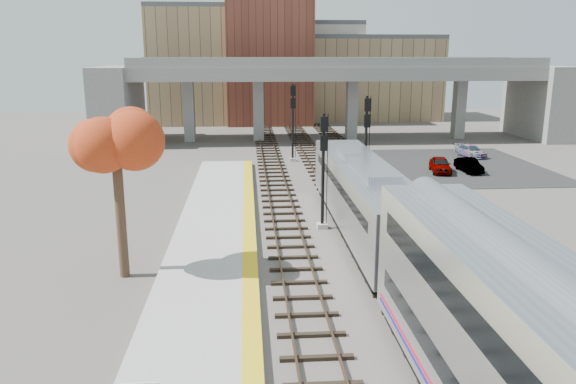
{
  "coord_description": "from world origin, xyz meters",
  "views": [
    {
      "loc": [
        -5.4,
        -20.81,
        9.93
      ],
      "look_at": [
        -3.18,
        9.15,
        2.5
      ],
      "focal_mm": 35.0,
      "sensor_mm": 36.0,
      "label": 1
    }
  ],
  "objects_px": {
    "locomotive": "(363,195)",
    "tree": "(115,133)",
    "signal_mast_near": "(323,174)",
    "car_c": "(471,151)",
    "signal_mast_mid": "(366,147)",
    "car_a": "(440,165)",
    "car_b": "(469,165)",
    "signal_mast_far": "(293,123)"
  },
  "relations": [
    {
      "from": "locomotive",
      "to": "tree",
      "type": "bearing_deg",
      "value": -156.65
    },
    {
      "from": "signal_mast_near",
      "to": "car_c",
      "type": "bearing_deg",
      "value": 51.34
    },
    {
      "from": "signal_mast_near",
      "to": "locomotive",
      "type": "bearing_deg",
      "value": -30.48
    },
    {
      "from": "signal_mast_mid",
      "to": "car_a",
      "type": "xyz_separation_m",
      "value": [
        8.05,
        7.16,
        -2.82
      ]
    },
    {
      "from": "signal_mast_mid",
      "to": "tree",
      "type": "relative_size",
      "value": 0.8
    },
    {
      "from": "signal_mast_near",
      "to": "tree",
      "type": "relative_size",
      "value": 0.75
    },
    {
      "from": "tree",
      "to": "car_b",
      "type": "distance_m",
      "value": 33.14
    },
    {
      "from": "signal_mast_mid",
      "to": "car_b",
      "type": "relative_size",
      "value": 1.96
    },
    {
      "from": "locomotive",
      "to": "car_c",
      "type": "distance_m",
      "value": 28.13
    },
    {
      "from": "locomotive",
      "to": "tree",
      "type": "xyz_separation_m",
      "value": [
        -12.09,
        -5.22,
        4.32
      ]
    },
    {
      "from": "locomotive",
      "to": "signal_mast_near",
      "type": "distance_m",
      "value": 2.62
    },
    {
      "from": "tree",
      "to": "car_c",
      "type": "xyz_separation_m",
      "value": [
        27.68,
        28.57,
        -5.99
      ]
    },
    {
      "from": "car_a",
      "to": "car_c",
      "type": "xyz_separation_m",
      "value": [
        5.54,
        7.17,
        -0.1
      ]
    },
    {
      "from": "car_c",
      "to": "signal_mast_mid",
      "type": "bearing_deg",
      "value": -149.8
    },
    {
      "from": "car_a",
      "to": "car_c",
      "type": "height_order",
      "value": "car_a"
    },
    {
      "from": "locomotive",
      "to": "car_a",
      "type": "relative_size",
      "value": 4.9
    },
    {
      "from": "signal_mast_near",
      "to": "signal_mast_mid",
      "type": "distance_m",
      "value": 8.81
    },
    {
      "from": "signal_mast_mid",
      "to": "signal_mast_near",
      "type": "bearing_deg",
      "value": -117.75
    },
    {
      "from": "signal_mast_near",
      "to": "car_c",
      "type": "xyz_separation_m",
      "value": [
        17.69,
        22.12,
        -2.64
      ]
    },
    {
      "from": "signal_mast_mid",
      "to": "locomotive",
      "type": "bearing_deg",
      "value": -102.49
    },
    {
      "from": "locomotive",
      "to": "car_b",
      "type": "height_order",
      "value": "locomotive"
    },
    {
      "from": "locomotive",
      "to": "tree",
      "type": "distance_m",
      "value": 13.86
    },
    {
      "from": "car_a",
      "to": "signal_mast_near",
      "type": "bearing_deg",
      "value": -118.9
    },
    {
      "from": "locomotive",
      "to": "car_a",
      "type": "height_order",
      "value": "locomotive"
    },
    {
      "from": "car_b",
      "to": "signal_mast_near",
      "type": "bearing_deg",
      "value": -136.99
    },
    {
      "from": "signal_mast_far",
      "to": "locomotive",
      "type": "bearing_deg",
      "value": -84.64
    },
    {
      "from": "signal_mast_mid",
      "to": "tree",
      "type": "distance_m",
      "value": 20.27
    },
    {
      "from": "car_c",
      "to": "signal_mast_far",
      "type": "bearing_deg",
      "value": 166.88
    },
    {
      "from": "signal_mast_near",
      "to": "signal_mast_mid",
      "type": "bearing_deg",
      "value": 62.25
    },
    {
      "from": "tree",
      "to": "signal_mast_mid",
      "type": "bearing_deg",
      "value": 45.32
    },
    {
      "from": "tree",
      "to": "car_a",
      "type": "distance_m",
      "value": 31.35
    },
    {
      "from": "signal_mast_far",
      "to": "car_a",
      "type": "height_order",
      "value": "signal_mast_far"
    },
    {
      "from": "signal_mast_mid",
      "to": "signal_mast_far",
      "type": "xyz_separation_m",
      "value": [
        -4.1,
        13.34,
        0.1
      ]
    },
    {
      "from": "signal_mast_near",
      "to": "signal_mast_far",
      "type": "xyz_separation_m",
      "value": [
        0.0,
        21.13,
        0.37
      ]
    },
    {
      "from": "signal_mast_near",
      "to": "tree",
      "type": "xyz_separation_m",
      "value": [
        -9.99,
        -6.46,
        3.35
      ]
    },
    {
      "from": "tree",
      "to": "car_a",
      "type": "relative_size",
      "value": 2.29
    },
    {
      "from": "signal_mast_near",
      "to": "car_c",
      "type": "distance_m",
      "value": 28.45
    },
    {
      "from": "locomotive",
      "to": "car_b",
      "type": "relative_size",
      "value": 5.28
    },
    {
      "from": "signal_mast_mid",
      "to": "car_a",
      "type": "relative_size",
      "value": 1.82
    },
    {
      "from": "signal_mast_mid",
      "to": "car_b",
      "type": "bearing_deg",
      "value": 33.94
    },
    {
      "from": "signal_mast_far",
      "to": "tree",
      "type": "distance_m",
      "value": 29.49
    },
    {
      "from": "signal_mast_mid",
      "to": "signal_mast_far",
      "type": "distance_m",
      "value": 13.96
    }
  ]
}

